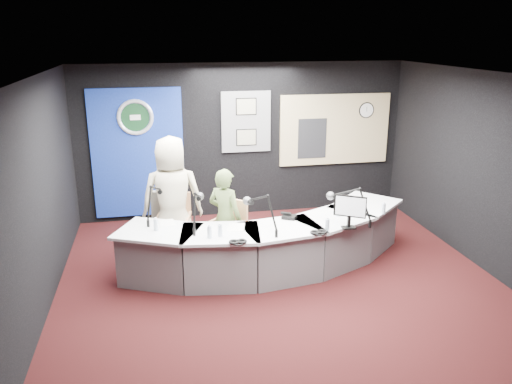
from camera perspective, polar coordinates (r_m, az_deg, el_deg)
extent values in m
plane|color=black|center=(7.14, 2.88, -10.26)|extent=(6.00, 6.00, 0.00)
cube|color=silver|center=(6.35, 3.27, 12.73)|extent=(6.00, 6.00, 0.02)
cube|color=black|center=(9.46, -1.43, 5.72)|extent=(6.00, 0.02, 2.80)
cube|color=black|center=(3.99, 13.93, -11.80)|extent=(6.00, 0.02, 2.80)
cube|color=black|center=(6.57, -23.20, -0.98)|extent=(0.02, 6.00, 2.80)
cube|color=black|center=(7.89, 24.70, 1.74)|extent=(0.02, 6.00, 2.80)
cube|color=navy|center=(9.33, -12.99, 4.18)|extent=(1.60, 0.05, 2.30)
torus|color=silver|center=(9.17, -13.27, 8.08)|extent=(0.63, 0.07, 0.63)
cylinder|color=#0E3318|center=(9.18, -13.27, 8.08)|extent=(0.48, 0.01, 0.48)
cube|color=slate|center=(9.37, -1.11, 7.80)|extent=(0.90, 0.04, 1.10)
cube|color=gray|center=(9.30, -1.09, 9.47)|extent=(0.34, 0.02, 0.27)
cube|color=gray|center=(9.40, -1.07, 6.08)|extent=(0.34, 0.02, 0.27)
cube|color=tan|center=(9.85, 8.75, 6.88)|extent=(2.12, 0.06, 1.32)
cube|color=#FFE8A1|center=(9.84, 8.77, 6.87)|extent=(2.00, 0.02, 1.20)
cube|color=black|center=(9.70, 6.25, 5.93)|extent=(0.55, 0.02, 0.75)
cylinder|color=white|center=(9.98, 12.18, 8.88)|extent=(0.28, 0.01, 0.28)
cube|color=slate|center=(8.10, -9.74, -2.29)|extent=(0.51, 0.20, 0.70)
imported|color=beige|center=(7.77, -9.28, -0.66)|extent=(0.92, 0.60, 1.87)
imported|color=#5A703A|center=(7.46, -3.44, -2.86)|extent=(0.63, 0.62, 1.47)
cube|color=black|center=(7.02, 10.38, -1.54)|extent=(0.37, 0.25, 0.29)
cube|color=black|center=(7.37, 3.72, -2.78)|extent=(0.24, 0.23, 0.05)
torus|color=black|center=(6.88, 6.98, -4.45)|extent=(0.21, 0.21, 0.03)
torus|color=black|center=(6.53, -2.03, -5.54)|extent=(0.20, 0.20, 0.03)
cube|color=white|center=(7.31, -9.86, -3.39)|extent=(0.22, 0.30, 0.00)
cube|color=white|center=(7.05, -2.22, -3.91)|extent=(0.29, 0.36, 0.00)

